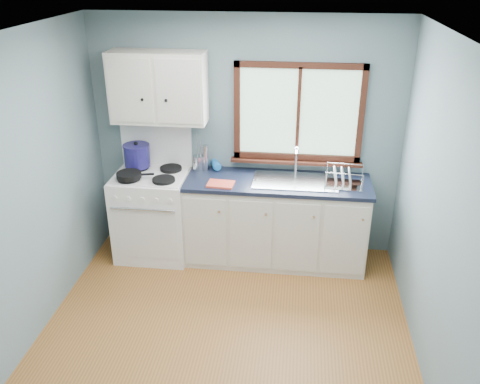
# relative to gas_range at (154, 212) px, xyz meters

# --- Properties ---
(floor) EXTENTS (3.20, 3.60, 0.02)m
(floor) POSITION_rel_gas_range_xyz_m (0.95, -1.47, -0.50)
(floor) COLOR #9A602B
(floor) RESTS_ON ground
(ceiling) EXTENTS (3.20, 3.60, 0.02)m
(ceiling) POSITION_rel_gas_range_xyz_m (0.95, -1.47, 2.02)
(ceiling) COLOR white
(ceiling) RESTS_ON wall_back
(wall_back) EXTENTS (3.20, 0.02, 2.50)m
(wall_back) POSITION_rel_gas_range_xyz_m (0.95, 0.34, 0.76)
(wall_back) COLOR slate
(wall_back) RESTS_ON ground
(wall_left) EXTENTS (0.02, 3.60, 2.50)m
(wall_left) POSITION_rel_gas_range_xyz_m (-0.66, -1.47, 0.76)
(wall_left) COLOR slate
(wall_left) RESTS_ON ground
(wall_right) EXTENTS (0.02, 3.60, 2.50)m
(wall_right) POSITION_rel_gas_range_xyz_m (2.56, -1.47, 0.76)
(wall_right) COLOR slate
(wall_right) RESTS_ON ground
(gas_range) EXTENTS (0.76, 0.69, 1.36)m
(gas_range) POSITION_rel_gas_range_xyz_m (0.00, 0.00, 0.00)
(gas_range) COLOR white
(gas_range) RESTS_ON floor
(base_cabinets) EXTENTS (1.85, 0.60, 0.88)m
(base_cabinets) POSITION_rel_gas_range_xyz_m (1.31, 0.02, -0.08)
(base_cabinets) COLOR silver
(base_cabinets) RESTS_ON floor
(countertop) EXTENTS (1.89, 0.64, 0.04)m
(countertop) POSITION_rel_gas_range_xyz_m (1.31, 0.02, 0.41)
(countertop) COLOR black
(countertop) RESTS_ON base_cabinets
(sink) EXTENTS (0.84, 0.46, 0.44)m
(sink) POSITION_rel_gas_range_xyz_m (1.49, 0.02, 0.37)
(sink) COLOR silver
(sink) RESTS_ON countertop
(window) EXTENTS (1.36, 0.10, 1.03)m
(window) POSITION_rel_gas_range_xyz_m (1.48, 0.30, 0.98)
(window) COLOR #9EC6A8
(window) RESTS_ON wall_back
(upper_cabinets) EXTENTS (0.95, 0.35, 0.70)m
(upper_cabinets) POSITION_rel_gas_range_xyz_m (0.10, 0.15, 1.31)
(upper_cabinets) COLOR silver
(upper_cabinets) RESTS_ON wall_back
(skillet) EXTENTS (0.40, 0.30, 0.05)m
(skillet) POSITION_rel_gas_range_xyz_m (-0.17, -0.17, 0.49)
(skillet) COLOR black
(skillet) RESTS_ON gas_range
(stockpot) EXTENTS (0.30, 0.30, 0.27)m
(stockpot) POSITION_rel_gas_range_xyz_m (-0.17, 0.13, 0.59)
(stockpot) COLOR #1B1656
(stockpot) RESTS_ON gas_range
(utensil_crock) EXTENTS (0.16, 0.16, 0.39)m
(utensil_crock) POSITION_rel_gas_range_xyz_m (0.47, 0.21, 0.51)
(utensil_crock) COLOR silver
(utensil_crock) RESTS_ON countertop
(thermos) EXTENTS (0.08, 0.08, 0.28)m
(thermos) POSITION_rel_gas_range_xyz_m (0.54, 0.20, 0.57)
(thermos) COLOR silver
(thermos) RESTS_ON countertop
(soap_bottle) EXTENTS (0.12, 0.12, 0.24)m
(soap_bottle) POSITION_rel_gas_range_xyz_m (0.67, 0.17, 0.54)
(soap_bottle) COLOR #1866B4
(soap_bottle) RESTS_ON countertop
(dish_towel) EXTENTS (0.27, 0.21, 0.02)m
(dish_towel) POSITION_rel_gas_range_xyz_m (0.76, -0.16, 0.44)
(dish_towel) COLOR #D74B34
(dish_towel) RESTS_ON countertop
(dish_rack) EXTENTS (0.40, 0.32, 0.19)m
(dish_rack) POSITION_rel_gas_range_xyz_m (1.96, -0.02, 0.48)
(dish_rack) COLOR silver
(dish_rack) RESTS_ON countertop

